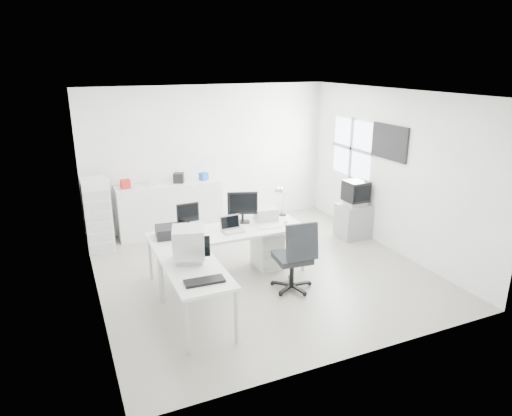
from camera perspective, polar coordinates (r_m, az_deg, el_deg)
name	(u,v)px	position (r m, az deg, el deg)	size (l,w,h in m)	color
floor	(261,270)	(7.47, 0.62, -7.74)	(5.00, 5.00, 0.01)	beige
ceiling	(262,93)	(6.74, 0.71, 14.20)	(5.00, 5.00, 0.01)	white
back_wall	(210,156)	(9.25, -5.78, 6.43)	(5.00, 0.02, 2.80)	white
left_wall	(89,207)	(6.41, -20.16, 0.09)	(0.02, 5.00, 2.80)	white
right_wall	(392,171)	(8.30, 16.64, 4.40)	(0.02, 5.00, 2.80)	white
window	(352,148)	(9.17, 11.85, 7.31)	(0.02, 1.20, 1.10)	white
wall_picture	(389,142)	(8.26, 16.35, 7.91)	(0.04, 0.90, 0.60)	black
main_desk	(228,253)	(7.18, -3.50, -5.60)	(2.40, 0.80, 0.75)	silver
side_desk	(196,295)	(6.01, -7.51, -10.76)	(0.70, 1.40, 0.75)	silver
drawer_pedestal	(267,249)	(7.50, 1.42, -5.13)	(0.40, 0.50, 0.60)	silver
inkjet_printer	(171,231)	(6.88, -10.52, -2.89)	(0.45, 0.35, 0.16)	black
lcd_monitor_small	(188,217)	(7.04, -8.50, -1.12)	(0.34, 0.20, 0.43)	black
lcd_monitor_large	(243,207)	(7.29, -1.70, 0.07)	(0.48, 0.19, 0.50)	black
laptop	(233,226)	(6.93, -2.90, -2.22)	(0.31, 0.32, 0.21)	#B7B7BA
white_keyboard	(270,227)	(7.14, 1.76, -2.40)	(0.38, 0.12, 0.02)	silver
white_mouse	(286,222)	(7.30, 3.72, -1.76)	(0.06, 0.06, 0.06)	silver
laser_printer	(266,214)	(7.47, 1.24, -0.72)	(0.35, 0.30, 0.20)	#B0B0B0
desk_lamp	(283,202)	(7.64, 3.38, 0.80)	(0.16, 0.16, 0.48)	silver
crt_monitor	(189,245)	(5.97, -8.43, -4.57)	(0.40, 0.40, 0.46)	#B7B7BA
black_keyboard	(204,281)	(5.49, -6.47, -9.06)	(0.48, 0.19, 0.03)	black
office_chair	(292,254)	(6.70, 4.56, -5.80)	(0.64, 0.64, 1.10)	#26282B
tv_cabinet	(354,221)	(8.89, 12.12, -1.59)	(0.59, 0.49, 0.65)	gray
crt_tv	(356,193)	(8.72, 12.36, 1.81)	(0.50, 0.48, 0.45)	black
sideboard	(170,209)	(9.00, -10.68, -0.07)	(2.00, 0.50, 1.00)	silver
clutter_box_a	(125,184)	(8.71, -16.02, 2.90)	(0.16, 0.14, 0.16)	red
clutter_box_b	(153,182)	(8.79, -12.79, 3.21)	(0.14, 0.12, 0.14)	silver
clutter_box_c	(179,178)	(8.88, -9.64, 3.74)	(0.19, 0.17, 0.19)	black
clutter_box_d	(204,176)	(9.02, -6.56, 3.95)	(0.15, 0.13, 0.15)	#1948AF
clutter_bottle	(108,184)	(8.71, -18.02, 2.91)	(0.07, 0.07, 0.22)	silver
filing_cabinet	(98,215)	(8.53, -19.19, -0.78)	(0.45, 0.54, 1.29)	silver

